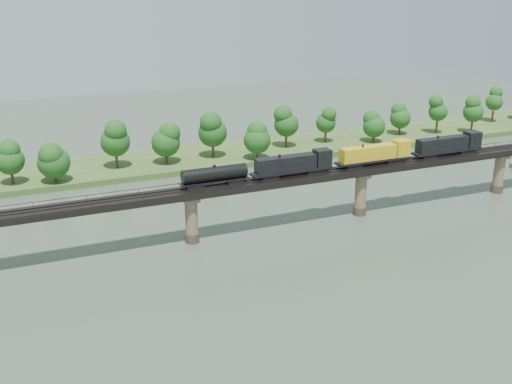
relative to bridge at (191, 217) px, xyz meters
name	(u,v)px	position (x,y,z in m)	size (l,w,h in m)	color
ground	(246,310)	(0.00, -30.00, -5.46)	(400.00, 400.00, 0.00)	#364538
far_bank	(134,166)	(0.00, 55.00, -4.66)	(300.00, 24.00, 1.60)	#355120
bridge	(191,217)	(0.00, 0.00, 0.00)	(236.00, 30.00, 11.50)	#473A2D
bridge_superstructure	(190,188)	(0.00, 0.00, 6.33)	(220.00, 4.90, 0.75)	black
far_treeline	(105,145)	(-8.21, 50.52, 3.37)	(289.06, 17.54, 13.60)	#382619
freight_train	(348,158)	(36.21, 0.00, 8.48)	(74.30, 2.89, 5.11)	black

